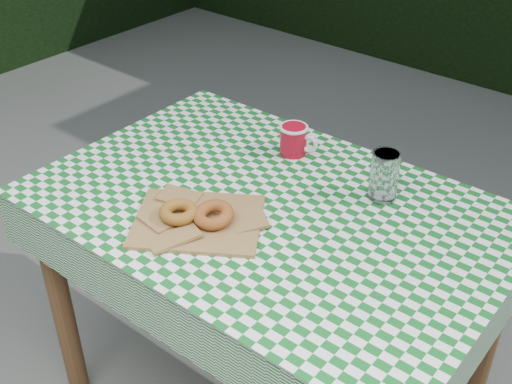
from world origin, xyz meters
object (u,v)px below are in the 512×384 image
table (267,319)px  drinking_glass (384,176)px  paper_bag (198,220)px  coffee_mug (293,140)px

table → drinking_glass: size_ratio=8.99×
paper_bag → drinking_glass: drinking_glass is taller
paper_bag → drinking_glass: bearing=53.1°
coffee_mug → drinking_glass: (0.30, -0.03, 0.02)m
paper_bag → coffee_mug: 0.40m
paper_bag → coffee_mug: size_ratio=1.99×
paper_bag → drinking_glass: (0.27, 0.36, 0.05)m
paper_bag → drinking_glass: size_ratio=2.34×
drinking_glass → paper_bag: bearing=-126.9°
coffee_mug → paper_bag: bearing=-96.6°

